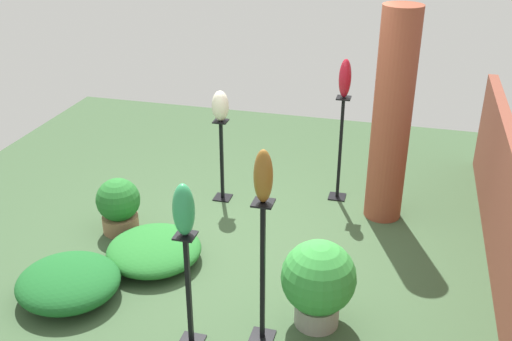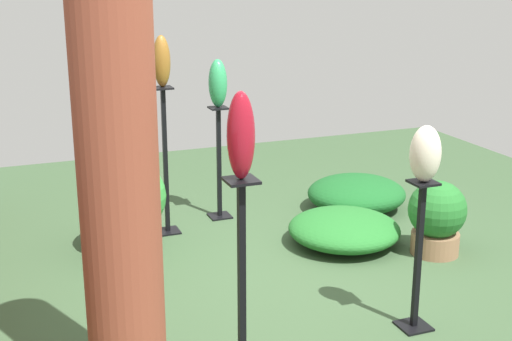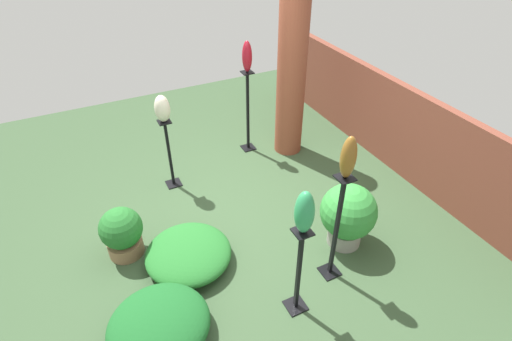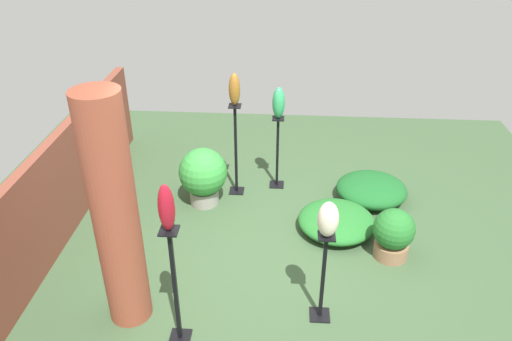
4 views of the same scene
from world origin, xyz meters
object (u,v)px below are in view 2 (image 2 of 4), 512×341
(pedestal_bronze, at_px, (166,167))
(art_vase_jade, at_px, (218,83))
(brick_pillar, at_px, (119,192))
(potted_plant_walkway_edge, at_px, (437,217))
(pedestal_ivory, at_px, (418,263))
(potted_plant_back_center, at_px, (127,201))
(pedestal_jade, at_px, (219,168))
(art_vase_bronze, at_px, (162,61))
(art_vase_ivory, at_px, (425,154))
(pedestal_ruby, at_px, (242,305))
(art_vase_ruby, at_px, (241,136))

(pedestal_bronze, xyz_separation_m, art_vase_jade, (0.21, -0.56, 0.67))
(brick_pillar, distance_m, potted_plant_walkway_edge, 3.08)
(pedestal_ivory, xyz_separation_m, potted_plant_back_center, (1.96, 1.48, -0.02))
(pedestal_jade, height_order, art_vase_bronze, art_vase_bronze)
(pedestal_bronze, distance_m, potted_plant_back_center, 0.53)
(art_vase_ivory, relative_size, potted_plant_back_center, 0.45)
(pedestal_jade, height_order, art_vase_ivory, art_vase_ivory)
(pedestal_jade, xyz_separation_m, potted_plant_walkway_edge, (-1.48, -1.37, -0.16))
(brick_pillar, distance_m, pedestal_ruby, 0.87)
(pedestal_bronze, height_order, potted_plant_walkway_edge, pedestal_bronze)
(pedestal_ivory, distance_m, pedestal_ruby, 1.40)
(art_vase_ivory, distance_m, art_vase_jade, 2.52)
(pedestal_jade, relative_size, potted_plant_back_center, 1.32)
(potted_plant_walkway_edge, bearing_deg, pedestal_bronze, 56.57)
(pedestal_bronze, bearing_deg, art_vase_jade, -69.58)
(pedestal_ivory, relative_size, potted_plant_walkway_edge, 1.62)
(brick_pillar, bearing_deg, potted_plant_walkway_edge, -68.49)
(brick_pillar, relative_size, potted_plant_back_center, 2.99)
(pedestal_bronze, height_order, art_vase_jade, art_vase_jade)
(art_vase_bronze, bearing_deg, art_vase_ivory, -154.71)
(potted_plant_back_center, distance_m, potted_plant_walkway_edge, 2.52)
(pedestal_ruby, distance_m, art_vase_ivory, 1.51)
(art_vase_ruby, bearing_deg, pedestal_ruby, 0.00)
(art_vase_jade, relative_size, art_vase_ruby, 0.98)
(pedestal_bronze, relative_size, art_vase_jade, 3.01)
(pedestal_ruby, xyz_separation_m, art_vase_bronze, (2.64, -0.27, 0.93))
(pedestal_ruby, distance_m, potted_plant_walkway_edge, 2.60)
(brick_pillar, height_order, potted_plant_walkway_edge, brick_pillar)
(pedestal_ruby, bearing_deg, potted_plant_back_center, 3.37)
(art_vase_ivory, distance_m, art_vase_ruby, 1.42)
(art_vase_ruby, height_order, potted_plant_walkway_edge, art_vase_ruby)
(pedestal_jade, distance_m, art_vase_bronze, 1.20)
(art_vase_bronze, distance_m, potted_plant_back_center, 1.19)
(art_vase_ruby, bearing_deg, art_vase_ivory, -74.37)
(pedestal_ivory, relative_size, pedestal_bronze, 0.77)
(pedestal_ivory, distance_m, art_vase_bronze, 2.72)
(pedestal_ivory, bearing_deg, potted_plant_back_center, 37.02)
(pedestal_ruby, xyz_separation_m, art_vase_ivory, (0.37, -1.34, 0.59))
(pedestal_jade, height_order, pedestal_ruby, pedestal_ruby)
(pedestal_bronze, distance_m, art_vase_bronze, 0.92)
(art_vase_bronze, height_order, art_vase_jade, art_vase_bronze)
(pedestal_ivory, distance_m, art_vase_jade, 2.65)
(art_vase_jade, distance_m, potted_plant_walkway_edge, 2.22)
(potted_plant_walkway_edge, bearing_deg, pedestal_ruby, 121.97)
(potted_plant_back_center, bearing_deg, potted_plant_walkway_edge, -112.47)
(potted_plant_back_center, height_order, potted_plant_walkway_edge, potted_plant_back_center)
(pedestal_bronze, height_order, art_vase_ruby, art_vase_ruby)
(pedestal_bronze, bearing_deg, pedestal_jade, -69.58)
(pedestal_ivory, distance_m, potted_plant_back_center, 2.45)
(art_vase_ivory, xyz_separation_m, art_vase_jade, (2.47, 0.51, 0.09))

